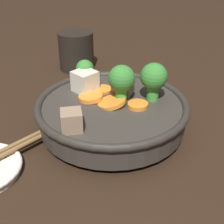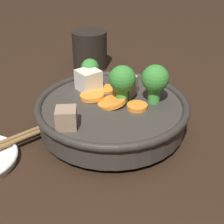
{
  "view_description": "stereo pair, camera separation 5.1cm",
  "coord_description": "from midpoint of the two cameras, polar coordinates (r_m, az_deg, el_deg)",
  "views": [
    {
      "loc": [
        -0.37,
        0.24,
        0.29
      ],
      "look_at": [
        0.0,
        0.0,
        0.03
      ],
      "focal_mm": 50.0,
      "sensor_mm": 36.0,
      "label": 1
    },
    {
      "loc": [
        -0.39,
        0.2,
        0.29
      ],
      "look_at": [
        0.0,
        0.0,
        0.03
      ],
      "focal_mm": 50.0,
      "sensor_mm": 36.0,
      "label": 2
    }
  ],
  "objects": [
    {
      "name": "dark_mug",
      "position": [
        0.75,
        -8.57,
        11.03
      ],
      "size": [
        0.11,
        0.08,
        0.09
      ],
      "color": "black",
      "rests_on": "ground_plane"
    },
    {
      "name": "ground_plane",
      "position": [
        0.52,
        -2.77,
        -3.18
      ],
      "size": [
        3.0,
        3.0,
        0.0
      ],
      "primitive_type": "plane",
      "color": "black"
    },
    {
      "name": "stirfry_bowl",
      "position": [
        0.51,
        -2.8,
        0.41
      ],
      "size": [
        0.25,
        0.25,
        0.11
      ],
      "color": "#38332D",
      "rests_on": "ground_plane"
    }
  ]
}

